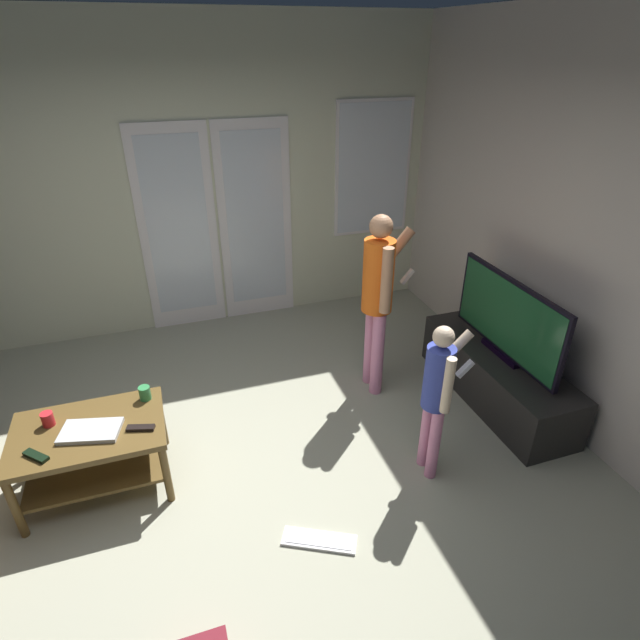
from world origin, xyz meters
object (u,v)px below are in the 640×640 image
at_px(cup_near_edge, 145,393).
at_px(dvd_remote_slim, 141,428).
at_px(loose_keyboard, 319,540).
at_px(cup_by_laptop, 48,419).
at_px(tv_stand, 497,377).
at_px(flat_screen_tv, 508,319).
at_px(laptop_closed, 91,431).
at_px(person_adult, 379,291).
at_px(tv_remote_black, 36,456).
at_px(coffee_table, 92,444).
at_px(person_child, 438,389).

distance_m(cup_near_edge, dvd_remote_slim, 0.32).
height_order(loose_keyboard, cup_near_edge, cup_near_edge).
height_order(cup_near_edge, cup_by_laptop, cup_near_edge).
height_order(tv_stand, loose_keyboard, tv_stand).
relative_size(flat_screen_tv, laptop_closed, 3.41).
distance_m(person_adult, tv_remote_black, 2.54).
height_order(laptop_closed, dvd_remote_slim, laptop_closed).
bearing_deg(tv_remote_black, flat_screen_tv, 46.92).
bearing_deg(flat_screen_tv, tv_remote_black, -177.31).
xyz_separation_m(coffee_table, cup_by_laptop, (-0.23, 0.11, 0.18)).
bearing_deg(cup_near_edge, person_adult, 8.03).
distance_m(coffee_table, person_child, 2.22).
bearing_deg(loose_keyboard, person_adult, 55.05).
relative_size(loose_keyboard, tv_remote_black, 2.65).
bearing_deg(person_adult, flat_screen_tv, -28.38).
bearing_deg(loose_keyboard, laptop_closed, 145.44).
relative_size(person_child, cup_by_laptop, 12.30).
distance_m(flat_screen_tv, laptop_closed, 3.02).
distance_m(cup_by_laptop, tv_remote_black, 0.29).
xyz_separation_m(person_adult, dvd_remote_slim, (-1.84, -0.56, -0.41)).
bearing_deg(person_adult, coffee_table, -168.25).
xyz_separation_m(person_child, loose_keyboard, (-0.90, -0.32, -0.67)).
distance_m(laptop_closed, dvd_remote_slim, 0.30).
bearing_deg(person_child, person_adult, 88.08).
bearing_deg(loose_keyboard, tv_stand, 25.38).
height_order(person_child, loose_keyboard, person_child).
bearing_deg(laptop_closed, person_child, 0.54).
bearing_deg(tv_remote_black, cup_near_edge, 75.09).
bearing_deg(cup_by_laptop, tv_remote_black, -97.36).
xyz_separation_m(coffee_table, flat_screen_tv, (3.03, -0.02, 0.40)).
bearing_deg(laptop_closed, tv_stand, 14.63).
bearing_deg(person_child, cup_near_edge, 156.91).
xyz_separation_m(person_child, laptop_closed, (-2.10, 0.51, -0.18)).
distance_m(person_child, cup_near_edge, 1.93).
relative_size(person_adult, dvd_remote_slim, 8.87).
distance_m(person_adult, laptop_closed, 2.23).
bearing_deg(coffee_table, laptop_closed, -62.61).
distance_m(person_adult, person_child, 1.03).
bearing_deg(coffee_table, tv_stand, -0.47).
relative_size(coffee_table, flat_screen_tv, 0.77).
bearing_deg(cup_near_edge, person_child, -23.09).
distance_m(coffee_table, laptop_closed, 0.16).
bearing_deg(dvd_remote_slim, loose_keyboard, -23.81).
relative_size(laptop_closed, cup_by_laptop, 3.83).
bearing_deg(person_adult, loose_keyboard, -124.95).
bearing_deg(laptop_closed, cup_by_laptop, 161.62).
bearing_deg(flat_screen_tv, laptop_closed, -179.47).
relative_size(flat_screen_tv, cup_by_laptop, 13.06).
bearing_deg(cup_by_laptop, tv_stand, -2.40).
relative_size(flat_screen_tv, cup_near_edge, 12.52).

